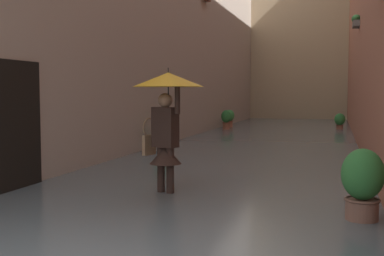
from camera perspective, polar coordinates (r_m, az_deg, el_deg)
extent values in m
plane|color=#605B56|center=(16.42, 8.78, -1.75)|extent=(65.95, 65.95, 0.00)
cube|color=#515B60|center=(16.41, 8.79, -1.55)|extent=(6.42, 32.38, 0.12)
cube|color=#66605B|center=(15.98, 18.64, 11.42)|extent=(0.20, 0.70, 0.18)
ellipsoid|color=#387F3D|center=(16.00, 18.65, 11.99)|extent=(0.28, 0.76, 0.24)
cube|color=black|center=(8.43, -19.59, -0.02)|extent=(0.08, 1.10, 2.20)
cube|color=tan|center=(30.71, 12.51, 12.81)|extent=(9.22, 1.80, 12.69)
cube|color=#4C4233|center=(7.79, -3.64, -7.92)|extent=(0.18, 0.26, 0.10)
cylinder|color=black|center=(7.72, -3.65, -4.90)|extent=(0.15, 0.15, 0.73)
cube|color=#4C4233|center=(7.69, -2.56, -8.08)|extent=(0.18, 0.26, 0.10)
cylinder|color=black|center=(7.61, -2.57, -5.03)|extent=(0.15, 0.15, 0.73)
cube|color=black|center=(7.58, -3.13, 0.08)|extent=(0.43, 0.32, 0.62)
cone|color=black|center=(7.63, -3.12, -3.15)|extent=(0.63, 0.63, 0.28)
sphere|color=#8C664C|center=(7.57, -3.15, 3.24)|extent=(0.22, 0.22, 0.22)
cylinder|color=black|center=(7.43, -1.73, 3.33)|extent=(0.11, 0.11, 0.44)
cylinder|color=black|center=(7.72, -4.50, 0.68)|extent=(0.11, 0.11, 0.48)
cylinder|color=black|center=(7.53, -2.78, 4.05)|extent=(0.02, 0.02, 0.43)
cone|color=gold|center=(7.53, -2.79, 5.68)|extent=(1.10, 1.10, 0.22)
cylinder|color=black|center=(7.54, -2.79, 6.74)|extent=(0.01, 0.01, 0.08)
cube|color=#8C6B4C|center=(7.78, -5.04, -1.97)|extent=(0.14, 0.29, 0.32)
torus|color=#8C6B4C|center=(7.76, -5.05, 0.08)|extent=(0.11, 0.29, 0.30)
cylinder|color=brown|center=(21.66, 16.88, -0.07)|extent=(0.28, 0.28, 0.29)
torus|color=brown|center=(21.65, 16.88, 0.31)|extent=(0.32, 0.32, 0.04)
ellipsoid|color=#2D7033|center=(21.63, 16.90, 0.98)|extent=(0.45, 0.45, 0.51)
cylinder|color=brown|center=(6.43, 19.23, -9.52)|extent=(0.39, 0.39, 0.37)
torus|color=brown|center=(6.39, 19.27, -7.92)|extent=(0.43, 0.43, 0.04)
ellipsoid|color=#2D7033|center=(6.34, 19.34, -5.12)|extent=(0.52, 0.52, 0.63)
cylinder|color=#9E563D|center=(22.14, 4.39, 0.30)|extent=(0.29, 0.29, 0.38)
torus|color=brown|center=(22.13, 4.40, 0.79)|extent=(0.32, 0.32, 0.04)
ellipsoid|color=#387F3D|center=(22.12, 4.40, 1.46)|extent=(0.45, 0.45, 0.52)
cylinder|color=#9E563D|center=(20.70, 4.01, 0.06)|extent=(0.30, 0.30, 0.40)
torus|color=brown|center=(20.68, 4.01, 0.61)|extent=(0.33, 0.33, 0.04)
ellipsoid|color=#2D7033|center=(20.67, 4.01, 1.35)|extent=(0.41, 0.41, 0.54)
cylinder|color=#66605B|center=(13.26, -3.76, -2.27)|extent=(0.38, 0.38, 0.39)
torus|color=#56524E|center=(13.24, -3.76, -1.43)|extent=(0.41, 0.41, 0.04)
ellipsoid|color=#23602D|center=(13.21, -3.77, -0.20)|extent=(0.44, 0.44, 0.57)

